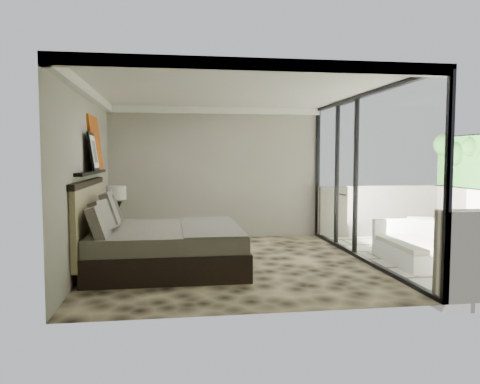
{
  "coord_description": "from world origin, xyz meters",
  "views": [
    {
      "loc": [
        -0.93,
        -7.49,
        1.73
      ],
      "look_at": [
        0.22,
        0.4,
        1.15
      ],
      "focal_mm": 35.0,
      "sensor_mm": 36.0,
      "label": 1
    }
  ],
  "objects": [
    {
      "name": "floor",
      "position": [
        0.0,
        0.0,
        0.0
      ],
      "size": [
        5.0,
        5.0,
        0.0
      ],
      "primitive_type": "plane",
      "color": "black",
      "rests_on": "ground"
    },
    {
      "name": "ceiling",
      "position": [
        0.0,
        0.0,
        2.79
      ],
      "size": [
        4.5,
        5.0,
        0.02
      ],
      "primitive_type": "cube",
      "color": "silver",
      "rests_on": "back_wall"
    },
    {
      "name": "table_lamp",
      "position": [
        -1.98,
        1.57,
        0.95
      ],
      "size": [
        0.37,
        0.37,
        0.68
      ],
      "color": "black",
      "rests_on": "nightstand"
    },
    {
      "name": "glass_wall",
      "position": [
        2.25,
        0.0,
        1.4
      ],
      "size": [
        0.08,
        5.0,
        2.8
      ],
      "primitive_type": "cube",
      "color": "white",
      "rests_on": "floor"
    },
    {
      "name": "framed_print",
      "position": [
        -2.14,
        0.03,
        1.82
      ],
      "size": [
        0.11,
        0.5,
        0.6
      ],
      "primitive_type": "cube",
      "rotation": [
        0.0,
        -0.14,
        0.0
      ],
      "color": "black",
      "rests_on": "picture_ledge"
    },
    {
      "name": "ottoman",
      "position": [
        4.12,
        1.4,
        0.25
      ],
      "size": [
        0.64,
        0.64,
        0.49
      ],
      "primitive_type": "cube",
      "rotation": [
        0.0,
        0.0,
        -0.38
      ],
      "color": "white",
      "rests_on": "terrace_slab"
    },
    {
      "name": "nightstand",
      "position": [
        -1.98,
        1.6,
        0.29
      ],
      "size": [
        0.7,
        0.7,
        0.57
      ],
      "primitive_type": "cube",
      "rotation": [
        0.0,
        0.0,
        -0.26
      ],
      "color": "black",
      "rests_on": "floor"
    },
    {
      "name": "back_wall",
      "position": [
        0.0,
        2.49,
        1.4
      ],
      "size": [
        4.5,
        0.02,
        2.8
      ],
      "primitive_type": "cube",
      "color": "gray",
      "rests_on": "floor"
    },
    {
      "name": "terrace_slab",
      "position": [
        3.75,
        0.0,
        -0.06
      ],
      "size": [
        3.0,
        5.0,
        0.12
      ],
      "primitive_type": "cube",
      "color": "beige",
      "rests_on": "ground"
    },
    {
      "name": "lounger",
      "position": [
        3.0,
        -0.33,
        0.2
      ],
      "size": [
        0.87,
        1.64,
        0.63
      ],
      "rotation": [
        0.0,
        0.0,
        -0.04
      ],
      "color": "white",
      "rests_on": "terrace_slab"
    },
    {
      "name": "picture_ledge",
      "position": [
        -2.18,
        0.1,
        1.5
      ],
      "size": [
        0.12,
        2.2,
        0.05
      ],
      "primitive_type": "cube",
      "color": "black",
      "rests_on": "left_wall"
    },
    {
      "name": "bed",
      "position": [
        -1.13,
        -0.17,
        0.38
      ],
      "size": [
        2.39,
        2.31,
        1.33
      ],
      "color": "black",
      "rests_on": "floor"
    },
    {
      "name": "abstract_canvas",
      "position": [
        -2.19,
        0.59,
        1.97
      ],
      "size": [
        0.13,
        0.9,
        0.9
      ],
      "primitive_type": "cube",
      "rotation": [
        0.0,
        -0.1,
        0.0
      ],
      "color": "#B64D0F",
      "rests_on": "picture_ledge"
    },
    {
      "name": "left_wall",
      "position": [
        -2.24,
        0.0,
        1.4
      ],
      "size": [
        0.02,
        5.0,
        2.8
      ],
      "primitive_type": "cube",
      "color": "gray",
      "rests_on": "floor"
    }
  ]
}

